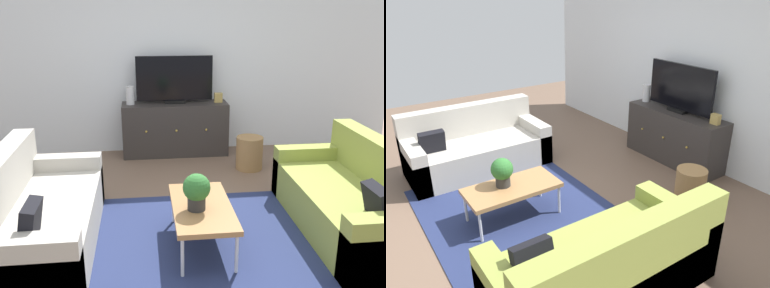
% 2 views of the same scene
% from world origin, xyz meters
% --- Properties ---
extents(ground_plane, '(10.00, 10.00, 0.00)m').
position_xyz_m(ground_plane, '(0.00, 0.00, 0.00)').
color(ground_plane, brown).
extents(wall_back, '(6.40, 0.12, 2.70)m').
position_xyz_m(wall_back, '(0.00, 2.55, 1.35)').
color(wall_back, white).
rests_on(wall_back, ground_plane).
extents(area_rug, '(2.50, 1.90, 0.01)m').
position_xyz_m(area_rug, '(0.00, -0.15, 0.01)').
color(area_rug, navy).
rests_on(area_rug, ground_plane).
extents(couch_left_side, '(0.85, 1.81, 0.83)m').
position_xyz_m(couch_left_side, '(-1.44, -0.10, 0.28)').
color(couch_left_side, '#B2ADA3').
rests_on(couch_left_side, ground_plane).
extents(couch_right_side, '(0.85, 1.81, 0.83)m').
position_xyz_m(couch_right_side, '(1.44, -0.10, 0.28)').
color(couch_right_side, olive).
rests_on(couch_right_side, ground_plane).
extents(coffee_table, '(0.50, 0.97, 0.39)m').
position_xyz_m(coffee_table, '(-0.01, -0.23, 0.35)').
color(coffee_table, '#A37547').
rests_on(coffee_table, ground_plane).
extents(potted_plant, '(0.23, 0.23, 0.31)m').
position_xyz_m(potted_plant, '(-0.07, -0.30, 0.56)').
color(potted_plant, '#2D2D2D').
rests_on(potted_plant, coffee_table).
extents(tv_console, '(1.45, 0.47, 0.73)m').
position_xyz_m(tv_console, '(-0.04, 2.27, 0.36)').
color(tv_console, '#332D2B').
rests_on(tv_console, ground_plane).
extents(flat_screen_tv, '(1.04, 0.16, 0.64)m').
position_xyz_m(flat_screen_tv, '(-0.04, 2.29, 1.05)').
color(flat_screen_tv, black).
rests_on(flat_screen_tv, tv_console).
extents(glass_vase, '(0.11, 0.11, 0.25)m').
position_xyz_m(glass_vase, '(-0.65, 2.27, 0.85)').
color(glass_vase, silver).
rests_on(glass_vase, tv_console).
extents(mantel_clock, '(0.11, 0.07, 0.13)m').
position_xyz_m(mantel_clock, '(0.57, 2.27, 0.79)').
color(mantel_clock, tan).
rests_on(mantel_clock, tv_console).
extents(wicker_basket, '(0.34, 0.34, 0.42)m').
position_xyz_m(wicker_basket, '(0.85, 1.56, 0.21)').
color(wicker_basket, '#9E7547').
rests_on(wicker_basket, ground_plane).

